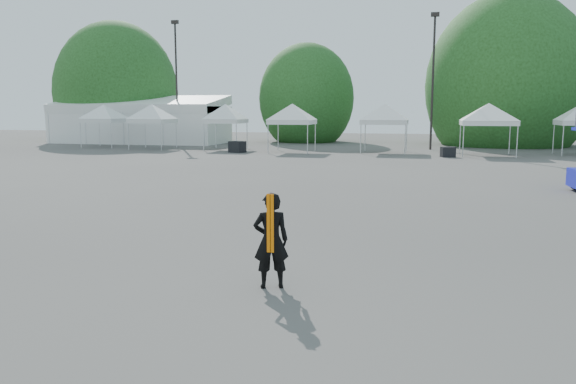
# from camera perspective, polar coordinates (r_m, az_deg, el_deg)

# --- Properties ---
(ground) EXTENTS (120.00, 120.00, 0.00)m
(ground) POSITION_cam_1_polar(r_m,az_deg,el_deg) (11.38, 0.56, -6.43)
(ground) COLOR #474442
(ground) RESTS_ON ground
(marquee) EXTENTS (15.00, 6.25, 4.23)m
(marquee) POSITION_cam_1_polar(r_m,az_deg,el_deg) (51.86, -14.73, 7.04)
(marquee) COLOR white
(marquee) RESTS_ON ground
(light_pole_west) EXTENTS (0.60, 0.25, 10.30)m
(light_pole_west) POSITION_cam_1_polar(r_m,az_deg,el_deg) (49.27, -11.27, 11.52)
(light_pole_west) COLOR black
(light_pole_west) RESTS_ON ground
(light_pole_east) EXTENTS (0.60, 0.25, 9.80)m
(light_pole_east) POSITION_cam_1_polar(r_m,az_deg,el_deg) (42.80, 14.52, 11.58)
(light_pole_east) COLOR black
(light_pole_east) RESTS_ON ground
(tree_far_w) EXTENTS (4.80, 4.80, 7.30)m
(tree_far_w) POSITION_cam_1_polar(r_m,az_deg,el_deg) (56.45, -17.01, 9.64)
(tree_far_w) COLOR #382314
(tree_far_w) RESTS_ON ground
(tree_mid_w) EXTENTS (4.16, 4.16, 6.33)m
(tree_mid_w) POSITION_cam_1_polar(r_m,az_deg,el_deg) (51.80, 1.90, 9.47)
(tree_mid_w) COLOR #382314
(tree_mid_w) RESTS_ON ground
(tree_mid_e) EXTENTS (5.12, 5.12, 7.79)m
(tree_mid_e) POSITION_cam_1_polar(r_m,az_deg,el_deg) (50.19, 21.34, 9.99)
(tree_mid_e) COLOR #382314
(tree_mid_e) RESTS_ON ground
(tent_a) EXTENTS (3.99, 3.99, 3.88)m
(tent_a) POSITION_cam_1_polar(r_m,az_deg,el_deg) (46.60, -18.20, 8.12)
(tent_a) COLOR silver
(tent_a) RESTS_ON ground
(tent_b) EXTENTS (3.97, 3.97, 3.88)m
(tent_b) POSITION_cam_1_polar(r_m,az_deg,el_deg) (43.40, -13.66, 8.31)
(tent_b) COLOR silver
(tent_b) RESTS_ON ground
(tent_c) EXTENTS (3.81, 3.81, 3.88)m
(tent_c) POSITION_cam_1_polar(r_m,az_deg,el_deg) (41.72, -6.39, 8.50)
(tent_c) COLOR silver
(tent_c) RESTS_ON ground
(tent_d) EXTENTS (4.13, 4.13, 3.88)m
(tent_d) POSITION_cam_1_polar(r_m,az_deg,el_deg) (38.89, 0.43, 8.57)
(tent_d) COLOR silver
(tent_d) RESTS_ON ground
(tent_e) EXTENTS (4.38, 4.38, 3.88)m
(tent_e) POSITION_cam_1_polar(r_m,az_deg,el_deg) (38.97, 9.83, 8.45)
(tent_e) COLOR silver
(tent_e) RESTS_ON ground
(tent_f) EXTENTS (4.73, 4.73, 3.88)m
(tent_f) POSITION_cam_1_polar(r_m,az_deg,el_deg) (38.23, 19.73, 8.09)
(tent_f) COLOR silver
(tent_f) RESTS_ON ground
(man) EXTENTS (0.68, 0.56, 1.59)m
(man) POSITION_cam_1_polar(r_m,az_deg,el_deg) (9.18, -1.74, -4.93)
(man) COLOR black
(man) RESTS_ON ground
(crate_west) EXTENTS (1.23, 1.12, 0.78)m
(crate_west) POSITION_cam_1_polar(r_m,az_deg,el_deg) (38.78, -5.18, 4.59)
(crate_west) COLOR black
(crate_west) RESTS_ON ground
(crate_mid) EXTENTS (0.96, 0.83, 0.64)m
(crate_mid) POSITION_cam_1_polar(r_m,az_deg,el_deg) (36.21, 15.93, 3.93)
(crate_mid) COLOR black
(crate_mid) RESTS_ON ground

